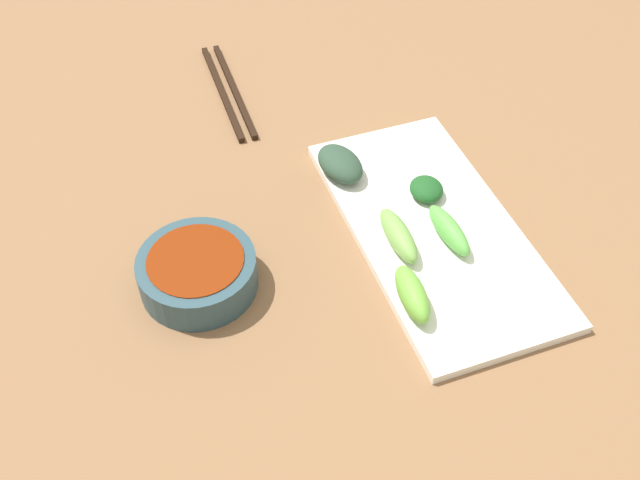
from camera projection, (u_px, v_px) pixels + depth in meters
name	position (u px, v px, depth m)	size (l,w,h in m)	color
tabletop	(345.00, 263.00, 0.87)	(2.10, 2.10, 0.02)	#866040
sauce_bowl	(197.00, 271.00, 0.81)	(0.13, 0.13, 0.04)	#2D4B56
serving_plate	(433.00, 228.00, 0.88)	(0.19, 0.38, 0.01)	white
broccoli_leafy_0	(426.00, 189.00, 0.90)	(0.04, 0.05, 0.02)	#1C5322
broccoli_stalk_1	(412.00, 294.00, 0.79)	(0.03, 0.08, 0.03)	#6BB23D
broccoli_stalk_2	(449.00, 230.00, 0.85)	(0.02, 0.08, 0.03)	#5DB149
broccoli_leafy_3	(340.00, 164.00, 0.93)	(0.05, 0.07, 0.03)	#2C4735
broccoli_stalk_4	(398.00, 235.00, 0.85)	(0.03, 0.09, 0.03)	#76AC4F
chopsticks	(228.00, 91.00, 1.07)	(0.03, 0.23, 0.01)	black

